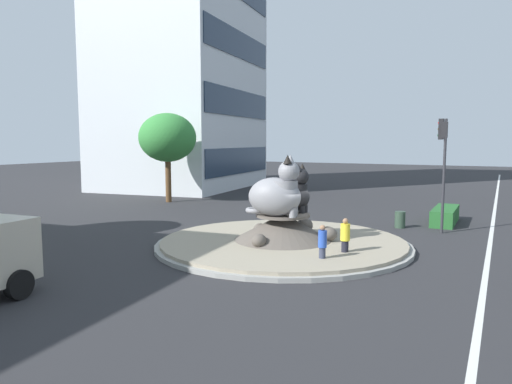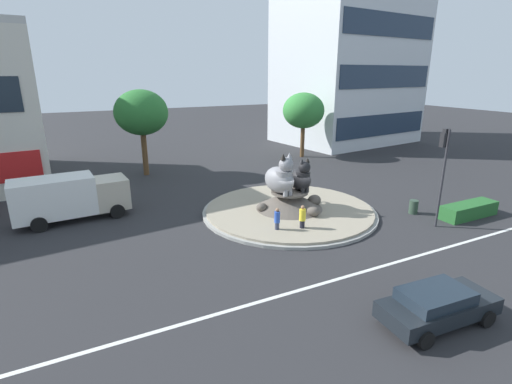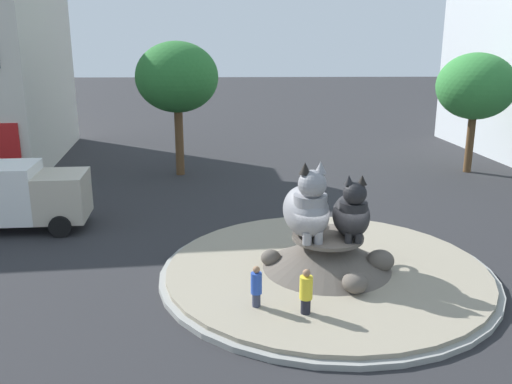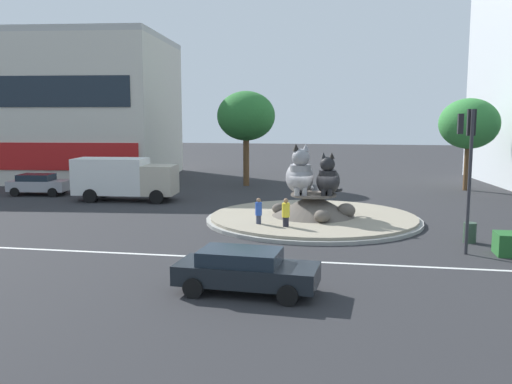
{
  "view_description": "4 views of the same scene",
  "coord_description": "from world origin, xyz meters",
  "px_view_note": "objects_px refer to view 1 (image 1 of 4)",
  "views": [
    {
      "loc": [
        -19.45,
        -8.66,
        4.73
      ],
      "look_at": [
        -0.06,
        1.32,
        2.41
      ],
      "focal_mm": 33.73,
      "sensor_mm": 36.0,
      "label": 1
    },
    {
      "loc": [
        -12.61,
        -20.23,
        8.88
      ],
      "look_at": [
        -3.05,
        -1.22,
        2.2
      ],
      "focal_mm": 26.85,
      "sensor_mm": 36.0,
      "label": 2
    },
    {
      "loc": [
        -2.9,
        -17.94,
        8.24
      ],
      "look_at": [
        -2.39,
        0.99,
        2.74
      ],
      "focal_mm": 40.08,
      "sensor_mm": 36.0,
      "label": 3
    },
    {
      "loc": [
        2.07,
        -29.16,
        5.61
      ],
      "look_at": [
        -2.83,
        -1.49,
        1.71
      ],
      "focal_mm": 38.95,
      "sensor_mm": 36.0,
      "label": 4
    }
  ],
  "objects_px": {
    "cat_statue_black": "(292,194)",
    "litter_bin": "(400,220)",
    "broadleaf_tree_behind_island": "(168,138)",
    "cat_statue_grey": "(277,194)",
    "traffic_light_mast": "(443,151)",
    "pedestrian_blue_shirt": "(322,245)",
    "pedestrian_yellow_shirt": "(345,238)",
    "office_tower": "(182,20)"
  },
  "relations": [
    {
      "from": "cat_statue_black",
      "to": "broadleaf_tree_behind_island",
      "type": "xyz_separation_m",
      "value": [
        9.66,
        14.47,
        2.66
      ]
    },
    {
      "from": "cat_statue_grey",
      "to": "cat_statue_black",
      "type": "bearing_deg",
      "value": 78.0
    },
    {
      "from": "pedestrian_blue_shirt",
      "to": "cat_statue_grey",
      "type": "bearing_deg",
      "value": -0.05
    },
    {
      "from": "pedestrian_yellow_shirt",
      "to": "traffic_light_mast",
      "type": "bearing_deg",
      "value": 131.3
    },
    {
      "from": "office_tower",
      "to": "litter_bin",
      "type": "height_order",
      "value": "office_tower"
    },
    {
      "from": "cat_statue_black",
      "to": "office_tower",
      "type": "xyz_separation_m",
      "value": [
        20.41,
        20.7,
        14.44
      ]
    },
    {
      "from": "office_tower",
      "to": "litter_bin",
      "type": "bearing_deg",
      "value": -126.98
    },
    {
      "from": "cat_statue_grey",
      "to": "cat_statue_black",
      "type": "distance_m",
      "value": 1.49
    },
    {
      "from": "traffic_light_mast",
      "to": "litter_bin",
      "type": "distance_m",
      "value": 4.39
    },
    {
      "from": "office_tower",
      "to": "pedestrian_yellow_shirt",
      "type": "xyz_separation_m",
      "value": [
        -22.24,
        -23.79,
        -15.86
      ]
    },
    {
      "from": "broadleaf_tree_behind_island",
      "to": "litter_bin",
      "type": "distance_m",
      "value": 18.98
    },
    {
      "from": "pedestrian_yellow_shirt",
      "to": "litter_bin",
      "type": "bearing_deg",
      "value": 146.75
    },
    {
      "from": "pedestrian_blue_shirt",
      "to": "litter_bin",
      "type": "xyz_separation_m",
      "value": [
        9.68,
        -1.05,
        -0.39
      ]
    },
    {
      "from": "litter_bin",
      "to": "cat_statue_grey",
      "type": "bearing_deg",
      "value": 154.77
    },
    {
      "from": "office_tower",
      "to": "litter_bin",
      "type": "relative_size",
      "value": 37.2
    },
    {
      "from": "office_tower",
      "to": "broadleaf_tree_behind_island",
      "type": "relative_size",
      "value": 4.88
    },
    {
      "from": "office_tower",
      "to": "cat_statue_black",
      "type": "bearing_deg",
      "value": -141.77
    },
    {
      "from": "cat_statue_grey",
      "to": "litter_bin",
      "type": "distance_m",
      "value": 8.99
    },
    {
      "from": "cat_statue_grey",
      "to": "pedestrian_blue_shirt",
      "type": "relative_size",
      "value": 1.81
    },
    {
      "from": "office_tower",
      "to": "litter_bin",
      "type": "distance_m",
      "value": 32.48
    },
    {
      "from": "pedestrian_blue_shirt",
      "to": "pedestrian_yellow_shirt",
      "type": "bearing_deg",
      "value": -74.92
    },
    {
      "from": "cat_statue_black",
      "to": "traffic_light_mast",
      "type": "xyz_separation_m",
      "value": [
        5.8,
        -5.8,
        1.94
      ]
    },
    {
      "from": "pedestrian_blue_shirt",
      "to": "litter_bin",
      "type": "relative_size",
      "value": 1.77
    },
    {
      "from": "traffic_light_mast",
      "to": "broadleaf_tree_behind_island",
      "type": "relative_size",
      "value": 0.85
    },
    {
      "from": "cat_statue_black",
      "to": "traffic_light_mast",
      "type": "relative_size",
      "value": 0.38
    },
    {
      "from": "traffic_light_mast",
      "to": "pedestrian_blue_shirt",
      "type": "xyz_separation_m",
      "value": [
        -9.04,
        3.17,
        -3.4
      ]
    },
    {
      "from": "cat_statue_black",
      "to": "traffic_light_mast",
      "type": "height_order",
      "value": "traffic_light_mast"
    },
    {
      "from": "traffic_light_mast",
      "to": "litter_bin",
      "type": "xyz_separation_m",
      "value": [
        0.64,
        2.12,
        -3.8
      ]
    },
    {
      "from": "traffic_light_mast",
      "to": "office_tower",
      "type": "xyz_separation_m",
      "value": [
        14.6,
        26.51,
        12.5
      ]
    },
    {
      "from": "cat_statue_grey",
      "to": "litter_bin",
      "type": "relative_size",
      "value": 3.2
    },
    {
      "from": "cat_statue_black",
      "to": "litter_bin",
      "type": "xyz_separation_m",
      "value": [
        6.44,
        -3.68,
        -1.85
      ]
    },
    {
      "from": "cat_statue_black",
      "to": "office_tower",
      "type": "bearing_deg",
      "value": 137.97
    },
    {
      "from": "cat_statue_black",
      "to": "litter_bin",
      "type": "relative_size",
      "value": 2.5
    },
    {
      "from": "cat_statue_grey",
      "to": "pedestrian_blue_shirt",
      "type": "distance_m",
      "value": 3.59
    },
    {
      "from": "cat_statue_grey",
      "to": "office_tower",
      "type": "xyz_separation_m",
      "value": [
        21.89,
        20.65,
        14.28
      ]
    },
    {
      "from": "broadleaf_tree_behind_island",
      "to": "pedestrian_blue_shirt",
      "type": "relative_size",
      "value": 4.31
    },
    {
      "from": "cat_statue_grey",
      "to": "pedestrian_yellow_shirt",
      "type": "xyz_separation_m",
      "value": [
        -0.36,
        -3.14,
        -1.58
      ]
    },
    {
      "from": "traffic_light_mast",
      "to": "broadleaf_tree_behind_island",
      "type": "distance_m",
      "value": 20.65
    },
    {
      "from": "cat_statue_grey",
      "to": "pedestrian_yellow_shirt",
      "type": "relative_size",
      "value": 1.71
    },
    {
      "from": "cat_statue_grey",
      "to": "traffic_light_mast",
      "type": "height_order",
      "value": "traffic_light_mast"
    },
    {
      "from": "office_tower",
      "to": "pedestrian_blue_shirt",
      "type": "distance_m",
      "value": 36.83
    },
    {
      "from": "broadleaf_tree_behind_island",
      "to": "pedestrian_yellow_shirt",
      "type": "xyz_separation_m",
      "value": [
        -11.5,
        -17.56,
        -4.08
      ]
    }
  ]
}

